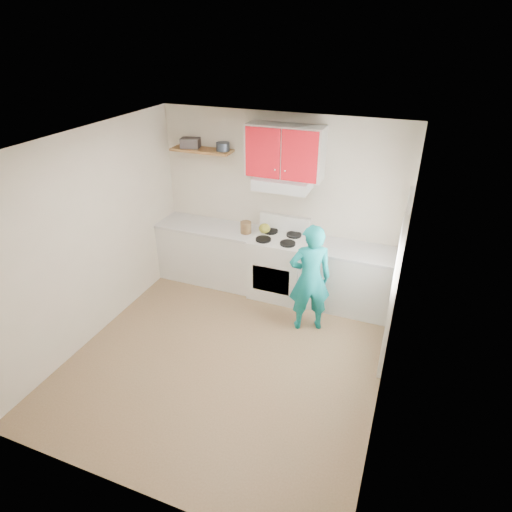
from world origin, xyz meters
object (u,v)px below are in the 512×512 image
at_px(tin, 223,147).
at_px(person, 310,279).
at_px(crock, 246,228).
at_px(kettle, 265,228).
at_px(stove, 278,266).

distance_m(tin, person, 2.23).
bearing_deg(crock, tin, 154.15).
distance_m(crock, person, 1.33).
xyz_separation_m(tin, kettle, (0.67, -0.10, -1.10)).
xyz_separation_m(stove, kettle, (-0.25, 0.09, 0.53)).
xyz_separation_m(stove, person, (0.64, -0.65, 0.29)).
height_order(crock, person, person).
xyz_separation_m(crock, person, (1.14, -0.64, -0.25)).
bearing_deg(crock, kettle, 21.38).
relative_size(stove, kettle, 5.45).
relative_size(stove, crock, 4.78).
bearing_deg(kettle, crock, -174.24).
bearing_deg(person, kettle, -64.47).
relative_size(tin, crock, 0.99).
height_order(stove, person, person).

